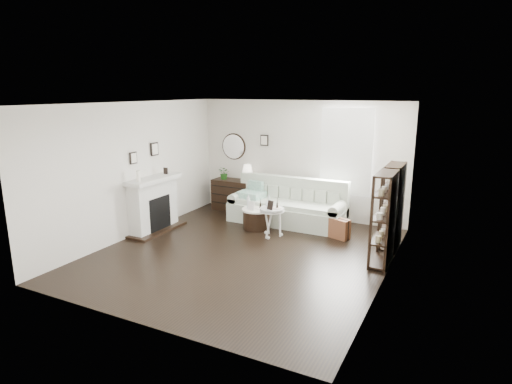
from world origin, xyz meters
The scene contains 18 objects.
room centered at (0.73, 2.70, 1.60)m, with size 5.50×5.50×5.50m.
fireplace centered at (-2.32, 0.30, 0.54)m, with size 0.50×1.40×1.84m.
shelf_unit_far centered at (2.33, 1.55, 0.80)m, with size 0.30×0.80×1.60m.
shelf_unit_near centered at (2.33, 0.65, 0.80)m, with size 0.30×0.80×1.60m.
sofa centered at (0.00, 2.08, 0.33)m, with size 2.59×0.90×1.01m.
quilt centered at (-0.85, 1.95, 0.59)m, with size 0.55×0.45×0.14m, color #24866C.
suitcase centered at (1.24, 1.61, 0.20)m, with size 0.61×0.20×0.41m, color brown.
dresser centered at (-1.56, 2.47, 0.38)m, with size 1.14×0.49×0.76m.
table_lamp centered at (-1.23, 2.47, 0.97)m, with size 0.26×0.26×0.41m, color white, non-canonical shape.
potted_plant centered at (-1.85, 2.42, 0.92)m, with size 0.29×0.25×0.32m, color #1E5117.
drum_table centered at (-0.45, 1.40, 0.22)m, with size 0.64×0.64×0.44m.
pedestal_table centered at (0.07, 1.07, 0.55)m, with size 0.50×0.50×0.61m.
eiffel_drum centered at (-0.38, 1.44, 0.54)m, with size 0.12×0.12×0.20m, color black, non-canonical shape.
bottle_drum centered at (-0.61, 1.33, 0.59)m, with size 0.07×0.07×0.30m, color silver.
card_frame_drum centered at (-0.49, 1.24, 0.54)m, with size 0.14×0.01×0.19m, color silver.
eiffel_ped centered at (0.17, 1.10, 0.70)m, with size 0.11×0.11×0.19m, color black, non-canonical shape.
flask_ped centered at (-0.02, 1.09, 0.73)m, with size 0.14×0.14×0.25m, color silver, non-canonical shape.
card_frame_ped centered at (0.09, 0.94, 0.70)m, with size 0.14×0.01×0.19m, color black.
Camera 1 is at (3.51, -6.48, 2.92)m, focal length 30.00 mm.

